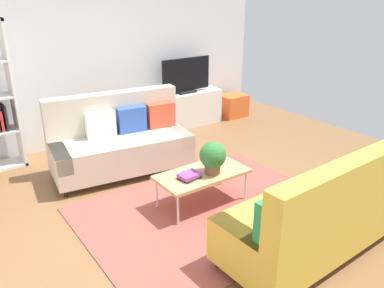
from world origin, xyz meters
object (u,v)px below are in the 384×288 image
at_px(couch_green, 315,216).
at_px(table_book_0, 189,177).
at_px(couch_beige, 121,141).
at_px(tv, 186,76).
at_px(potted_plant, 213,157).
at_px(bottle_1, 171,92).
at_px(tv_console, 186,109).
at_px(coffee_table, 202,175).
at_px(storage_trunk, 233,106).
at_px(bottle_0, 167,92).
at_px(vase_0, 157,91).

distance_m(couch_green, table_book_0, 1.47).
bearing_deg(table_book_0, couch_beige, 96.60).
xyz_separation_m(tv, potted_plant, (-1.40, -2.59, -0.32)).
bearing_deg(bottle_1, tv_console, 6.75).
bearing_deg(tv, couch_green, -107.16).
bearing_deg(tv_console, coffee_table, -120.62).
relative_size(tv_console, storage_trunk, 2.69).
distance_m(couch_green, bottle_0, 4.00).
bearing_deg(vase_0, table_book_0, -113.34).
bearing_deg(potted_plant, vase_0, 72.80).
bearing_deg(bottle_1, storage_trunk, -2.39).
bearing_deg(tv_console, bottle_1, -173.25).
distance_m(potted_plant, bottle_0, 2.75).
relative_size(table_book_0, bottle_0, 1.59).
bearing_deg(vase_0, coffee_table, -109.60).
relative_size(tv_console, bottle_0, 9.27).
height_order(couch_beige, couch_green, same).
bearing_deg(couch_green, potted_plant, 95.98).
height_order(coffee_table, bottle_0, bottle_0).
distance_m(coffee_table, table_book_0, 0.22).
relative_size(table_book_0, bottle_1, 1.61).
distance_m(couch_green, storage_trunk, 4.50).
bearing_deg(table_book_0, potted_plant, -7.73).
bearing_deg(vase_0, tv, -6.88).
relative_size(tv, potted_plant, 2.57).
distance_m(tv_console, tv, 0.63).
bearing_deg(tv_console, potted_plant, -118.27).
distance_m(coffee_table, bottle_1, 2.77).
height_order(tv_console, bottle_0, bottle_0).
xyz_separation_m(coffee_table, tv_console, (1.50, 2.54, -0.07)).
xyz_separation_m(couch_green, bottle_0, (0.78, 3.92, 0.27)).
height_order(tv_console, potted_plant, potted_plant).
distance_m(coffee_table, storage_trunk, 3.57).
distance_m(couch_beige, bottle_1, 1.90).
distance_m(tv, bottle_1, 0.41).
height_order(tv, vase_0, tv).
height_order(coffee_table, potted_plant, potted_plant).
xyz_separation_m(storage_trunk, potted_plant, (-2.50, -2.51, 0.41)).
height_order(tv, table_book_0, tv).
height_order(potted_plant, vase_0, vase_0).
xyz_separation_m(tv_console, tv, (0.00, -0.02, 0.63)).
distance_m(table_book_0, bottle_0, 2.85).
height_order(bottle_0, bottle_1, bottle_0).
bearing_deg(bottle_0, tv, 2.64).
bearing_deg(bottle_0, table_book_0, -116.77).
height_order(couch_green, table_book_0, couch_green).
relative_size(coffee_table, storage_trunk, 2.12).
relative_size(couch_beige, coffee_table, 1.81).
distance_m(couch_green, tv_console, 4.14).
xyz_separation_m(couch_beige, tv, (1.88, 1.09, 0.50)).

